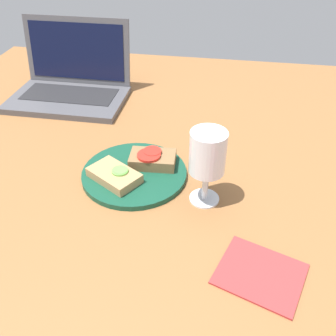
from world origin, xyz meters
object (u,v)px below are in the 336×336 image
at_px(plate, 134,174).
at_px(laptop, 71,84).
at_px(napkin, 260,274).
at_px(sandwich_with_cucumber, 115,175).
at_px(wine_glass, 207,156).
at_px(sandwich_with_tomato, 152,159).

bearing_deg(plate, laptop, 128.58).
height_order(plate, napkin, plate).
xyz_separation_m(sandwich_with_cucumber, napkin, (0.30, -0.19, -0.02)).
bearing_deg(wine_glass, sandwich_with_tomato, 145.75).
bearing_deg(sandwich_with_tomato, napkin, -47.76).
xyz_separation_m(laptop, napkin, (0.54, -0.57, -0.04)).
distance_m(plate, laptop, 0.45).
relative_size(sandwich_with_tomato, laptop, 0.31).
bearing_deg(laptop, sandwich_with_tomato, -45.33).
height_order(plate, sandwich_with_tomato, sandwich_with_tomato).
bearing_deg(laptop, plate, -51.42).
xyz_separation_m(plate, wine_glass, (0.16, -0.05, 0.10)).
height_order(sandwich_with_cucumber, napkin, sandwich_with_cucumber).
height_order(sandwich_with_tomato, napkin, sandwich_with_tomato).
distance_m(sandwich_with_tomato, napkin, 0.34).
relative_size(plate, sandwich_with_cucumber, 1.80).
xyz_separation_m(sandwich_with_tomato, laptop, (-0.31, 0.31, 0.02)).
bearing_deg(laptop, sandwich_with_cucumber, -57.36).
bearing_deg(napkin, sandwich_with_tomato, 132.24).
bearing_deg(laptop, wine_glass, -42.53).
xyz_separation_m(plate, napkin, (0.26, -0.22, -0.00)).
bearing_deg(plate, sandwich_with_tomato, 44.28).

